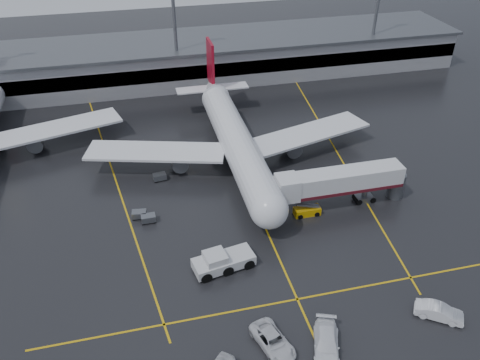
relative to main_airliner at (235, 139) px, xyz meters
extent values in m
plane|color=black|center=(0.00, -9.70, -4.21)|extent=(220.00, 220.00, 0.00)
cube|color=gold|center=(0.00, -9.70, -4.20)|extent=(0.25, 90.00, 0.02)
cube|color=gold|center=(0.00, -31.70, -4.20)|extent=(60.00, 0.25, 0.02)
cube|color=gold|center=(-20.00, 0.30, -4.20)|extent=(9.99, 69.35, 0.02)
cube|color=gold|center=(18.00, 0.30, -4.20)|extent=(7.57, 69.64, 0.02)
cube|color=gray|center=(0.00, 38.30, -0.21)|extent=(120.00, 18.00, 8.00)
cube|color=black|center=(0.00, 29.50, 0.29)|extent=(120.00, 0.40, 3.00)
cube|color=#595B60|center=(0.00, 38.30, 4.09)|extent=(122.00, 19.00, 0.60)
cylinder|color=#595B60|center=(-5.00, 32.30, 8.29)|extent=(0.70, 0.70, 25.00)
cylinder|color=#595B60|center=(40.00, 32.30, 8.29)|extent=(0.70, 0.70, 25.00)
cylinder|color=silver|center=(0.00, -1.70, -0.01)|extent=(5.20, 36.00, 5.20)
sphere|color=silver|center=(0.00, -19.70, -0.01)|extent=(5.20, 5.20, 5.20)
cone|color=silver|center=(0.00, 19.30, 0.59)|extent=(4.94, 8.00, 4.94)
cube|color=maroon|center=(0.00, 20.30, 5.49)|extent=(0.50, 5.50, 8.50)
cube|color=silver|center=(0.00, 19.30, 0.79)|extent=(14.00, 3.00, 0.25)
cube|color=silver|center=(-13.00, 0.30, -0.81)|extent=(22.80, 11.83, 0.40)
cube|color=silver|center=(13.00, 0.30, -0.81)|extent=(22.80, 11.83, 0.40)
cylinder|color=#595B60|center=(-9.50, -0.70, -2.21)|extent=(2.60, 4.50, 2.60)
cylinder|color=#595B60|center=(9.50, -0.70, -2.21)|extent=(2.60, 4.50, 2.60)
cylinder|color=#595B60|center=(0.00, -16.70, -3.21)|extent=(0.56, 0.56, 2.00)
cylinder|color=#595B60|center=(-3.20, 1.30, -3.21)|extent=(0.56, 0.56, 2.00)
cylinder|color=#595B60|center=(3.20, 1.30, -3.21)|extent=(0.56, 0.56, 2.00)
cylinder|color=black|center=(0.00, -16.70, -3.76)|extent=(0.40, 1.10, 1.10)
cylinder|color=black|center=(-3.20, 1.30, -3.66)|extent=(1.00, 1.40, 1.40)
cylinder|color=black|center=(3.20, 1.30, -3.66)|extent=(1.00, 1.40, 1.40)
cube|color=silver|center=(-29.00, 12.30, -0.81)|extent=(22.80, 11.83, 0.40)
cylinder|color=#595B60|center=(-32.50, 11.30, -2.21)|extent=(2.60, 4.50, 2.60)
cylinder|color=#595B60|center=(-38.80, 13.30, -3.21)|extent=(0.56, 0.56, 2.00)
cylinder|color=black|center=(-38.80, 13.30, -3.66)|extent=(1.00, 1.40, 1.40)
cube|color=silver|center=(12.00, -15.70, 0.19)|extent=(18.00, 3.20, 3.00)
cube|color=#4F0F18|center=(12.00, -15.70, -1.11)|extent=(18.00, 3.30, 0.50)
cube|color=silver|center=(3.80, -15.70, 0.19)|extent=(3.00, 3.40, 3.30)
cylinder|color=#595B60|center=(16.00, -15.70, -2.71)|extent=(0.80, 0.80, 3.00)
cube|color=#595B60|center=(16.00, -15.70, -3.76)|extent=(2.60, 1.60, 0.90)
cylinder|color=#595B60|center=(21.00, -15.70, -2.21)|extent=(2.40, 2.40, 4.00)
cylinder|color=black|center=(14.90, -15.70, -3.76)|extent=(0.90, 1.80, 0.90)
cylinder|color=black|center=(17.10, -15.70, -3.76)|extent=(0.90, 1.80, 0.90)
cube|color=silver|center=(-7.23, -24.52, -3.23)|extent=(8.04, 4.34, 1.31)
cube|color=silver|center=(-8.30, -24.71, -2.14)|extent=(3.03, 3.03, 1.09)
cube|color=black|center=(-8.30, -24.71, -2.14)|extent=(2.73, 2.73, 0.98)
cylinder|color=black|center=(-10.01, -25.02, -3.61)|extent=(1.97, 3.46, 1.41)
cylinder|color=black|center=(-7.23, -24.52, -3.61)|extent=(1.97, 3.46, 1.41)
cylinder|color=black|center=(-4.44, -24.02, -3.61)|extent=(1.97, 3.46, 1.41)
cube|color=#C99308|center=(6.64, -16.76, -3.63)|extent=(3.78, 1.58, 1.15)
cube|color=#595B60|center=(6.64, -16.76, -2.53)|extent=(3.64, 0.95, 1.32)
cylinder|color=black|center=(5.39, -16.76, -3.89)|extent=(0.74, 1.78, 0.73)
cylinder|color=black|center=(7.90, -16.77, -3.89)|extent=(0.74, 1.78, 0.73)
imported|color=silver|center=(-4.69, -37.27, -3.38)|extent=(4.31, 6.52, 1.66)
imported|color=white|center=(0.59, -38.95, -3.28)|extent=(4.67, 6.91, 1.86)
imported|color=silver|center=(14.39, -37.94, -3.34)|extent=(5.39, 4.47, 1.73)
cube|color=#595B60|center=(-15.57, -13.10, -3.56)|extent=(2.03, 1.35, 0.90)
cylinder|color=black|center=(-16.36, -13.63, -4.03)|extent=(0.40, 0.20, 0.40)
cylinder|color=black|center=(-14.76, -13.58, -4.03)|extent=(0.40, 0.20, 0.40)
cylinder|color=black|center=(-16.38, -12.63, -4.03)|extent=(0.40, 0.20, 0.40)
cylinder|color=black|center=(-14.79, -12.58, -4.03)|extent=(0.40, 0.20, 0.40)
cube|color=#595B60|center=(-16.75, -11.87, -3.56)|extent=(2.15, 1.54, 0.90)
cylinder|color=black|center=(-17.61, -12.27, -4.03)|extent=(0.40, 0.20, 0.40)
cylinder|color=black|center=(-16.02, -12.47, -4.03)|extent=(0.40, 0.20, 0.40)
cylinder|color=black|center=(-17.49, -11.27, -4.03)|extent=(0.40, 0.20, 0.40)
cylinder|color=black|center=(-15.90, -11.47, -4.03)|extent=(0.40, 0.20, 0.40)
cube|color=#595B60|center=(-12.94, -2.89, -3.56)|extent=(2.13, 1.51, 0.90)
cylinder|color=black|center=(-13.68, -3.48, -4.03)|extent=(0.40, 0.20, 0.40)
cylinder|color=black|center=(-12.09, -3.30, -4.03)|extent=(0.40, 0.20, 0.40)
cylinder|color=black|center=(-13.79, -2.49, -4.03)|extent=(0.40, 0.20, 0.40)
cylinder|color=black|center=(-12.20, -2.31, -4.03)|extent=(0.40, 0.20, 0.40)
camera|label=1|loc=(-15.87, -68.58, 39.21)|focal=36.71mm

